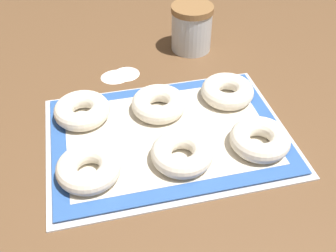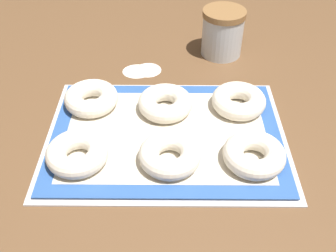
% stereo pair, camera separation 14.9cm
% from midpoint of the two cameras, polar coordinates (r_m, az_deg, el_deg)
% --- Properties ---
extents(ground_plane, '(2.80, 2.80, 0.00)m').
position_cam_midpoint_polar(ground_plane, '(0.85, 5.52, -1.74)').
color(ground_plane, brown).
extents(baking_tray, '(0.52, 0.37, 0.01)m').
position_cam_midpoint_polar(baking_tray, '(0.85, 5.01, -1.81)').
color(baking_tray, silver).
rests_on(baking_tray, ground_plane).
extents(baking_mat, '(0.49, 0.35, 0.00)m').
position_cam_midpoint_polar(baking_mat, '(0.84, 5.04, -1.54)').
color(baking_mat, '#2D569E').
rests_on(baking_mat, baking_tray).
extents(bagel_front_left, '(0.12, 0.12, 0.04)m').
position_cam_midpoint_polar(bagel_front_left, '(0.77, -7.49, -4.42)').
color(bagel_front_left, silver).
rests_on(bagel_front_left, baking_mat).
extents(bagel_front_center, '(0.12, 0.12, 0.04)m').
position_cam_midpoint_polar(bagel_front_center, '(0.77, 6.19, -4.64)').
color(bagel_front_center, silver).
rests_on(bagel_front_center, baking_mat).
extents(bagel_front_right, '(0.12, 0.12, 0.04)m').
position_cam_midpoint_polar(bagel_front_right, '(0.80, 17.93, -4.41)').
color(bagel_front_right, silver).
rests_on(bagel_front_right, baking_mat).
extents(bagel_back_left, '(0.12, 0.12, 0.04)m').
position_cam_midpoint_polar(bagel_back_left, '(0.90, -6.30, 3.69)').
color(bagel_back_left, silver).
rests_on(bagel_back_left, baking_mat).
extents(bagel_back_center, '(0.12, 0.12, 0.04)m').
position_cam_midpoint_polar(bagel_back_center, '(0.89, 4.64, 2.99)').
color(bagel_back_center, silver).
rests_on(bagel_back_center, baking_mat).
extents(bagel_back_right, '(0.12, 0.12, 0.04)m').
position_cam_midpoint_polar(bagel_back_right, '(0.92, 15.05, 3.22)').
color(bagel_back_right, silver).
rests_on(bagel_back_right, baking_mat).
extents(flour_canister, '(0.12, 0.12, 0.13)m').
position_cam_midpoint_polar(flour_canister, '(1.11, 12.04, 12.93)').
color(flour_canister, silver).
rests_on(flour_canister, ground_plane).
extents(flour_patch_near, '(0.07, 0.07, 0.00)m').
position_cam_midpoint_polar(flour_patch_near, '(1.05, 1.36, 7.92)').
color(flour_patch_near, white).
rests_on(flour_patch_near, ground_plane).
extents(flour_patch_far, '(0.08, 0.07, 0.00)m').
position_cam_midpoint_polar(flour_patch_far, '(1.04, -0.26, 7.74)').
color(flour_patch_far, white).
rests_on(flour_patch_far, ground_plane).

